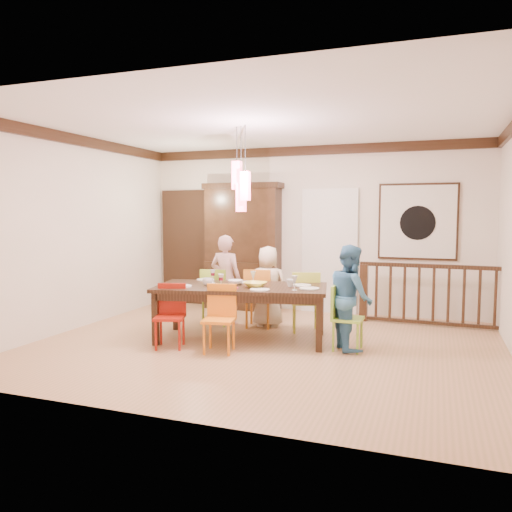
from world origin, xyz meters
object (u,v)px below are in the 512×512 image
(chair_far_left, at_px, (216,292))
(balustrade, at_px, (433,294))
(person_far_left, at_px, (226,279))
(person_end_right, at_px, (351,297))
(dining_table, at_px, (241,291))
(person_far_mid, at_px, (268,286))
(chair_end_right, at_px, (348,313))
(china_hutch, at_px, (243,246))

(chair_far_left, height_order, balustrade, balustrade)
(balustrade, height_order, person_far_left, person_far_left)
(balustrade, xyz_separation_m, person_end_right, (-1.00, -1.72, 0.17))
(dining_table, bearing_deg, person_far_mid, 73.27)
(person_end_right, bearing_deg, balustrade, -57.16)
(dining_table, bearing_deg, chair_far_left, 123.30)
(balustrade, bearing_deg, person_far_mid, -158.06)
(chair_far_left, bearing_deg, person_far_left, -144.89)
(chair_end_right, relative_size, person_far_mid, 0.67)
(china_hutch, bearing_deg, dining_table, -69.31)
(china_hutch, height_order, person_end_right, china_hutch)
(dining_table, distance_m, person_far_left, 1.05)
(dining_table, distance_m, china_hutch, 2.31)
(person_far_left, relative_size, person_far_mid, 1.13)
(dining_table, xyz_separation_m, china_hutch, (-0.80, 2.12, 0.47))
(chair_end_right, bearing_deg, person_far_mid, 57.66)
(person_far_left, bearing_deg, person_end_right, 161.76)
(balustrade, relative_size, person_far_mid, 1.81)
(chair_end_right, xyz_separation_m, person_far_left, (-2.06, 0.88, 0.23))
(china_hutch, relative_size, person_end_right, 1.69)
(china_hutch, bearing_deg, balustrade, -6.03)
(dining_table, xyz_separation_m, chair_far_left, (-0.72, 0.73, -0.17))
(chair_end_right, bearing_deg, china_hutch, 47.89)
(dining_table, bearing_deg, person_far_left, 113.78)
(chair_far_left, relative_size, person_end_right, 0.66)
(china_hutch, bearing_deg, chair_end_right, -43.33)
(chair_far_left, bearing_deg, china_hutch, -98.25)
(china_hutch, xyz_separation_m, person_far_mid, (0.89, -1.22, -0.52))
(chair_end_right, xyz_separation_m, balustrade, (1.02, 1.79, 0.03))
(china_hutch, distance_m, person_far_mid, 1.60)
(person_far_mid, bearing_deg, person_far_left, -5.60)
(chair_far_left, bearing_deg, person_end_right, 151.25)
(dining_table, height_order, person_end_right, person_end_right)
(chair_far_left, relative_size, person_far_mid, 0.71)
(chair_end_right, distance_m, person_far_mid, 1.66)
(balustrade, bearing_deg, chair_far_left, -160.23)
(balustrade, height_order, person_far_mid, person_far_mid)
(chair_far_left, height_order, chair_end_right, chair_far_left)
(balustrade, relative_size, person_far_left, 1.61)
(chair_end_right, distance_m, balustrade, 2.05)
(balustrade, height_order, person_end_right, person_end_right)
(chair_end_right, height_order, person_end_right, person_end_right)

